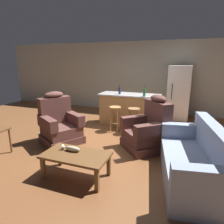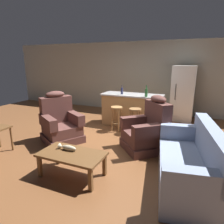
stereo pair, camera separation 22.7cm
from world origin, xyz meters
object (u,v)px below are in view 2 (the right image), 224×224
kitchen_island (132,110)px  recliner_near_island (148,131)px  bar_stool_right (135,116)px  recliner_near_lamp (60,124)px  bottle_short_amber (146,92)px  couch (191,163)px  bottle_tall_green (122,91)px  coffee_table (72,156)px  refrigerator (183,93)px  bar_stool_left (117,114)px  fish_figurine (67,148)px

kitchen_island → recliner_near_island: bearing=-60.1°
kitchen_island → bar_stool_right: (0.30, -0.63, -0.01)m
recliner_near_lamp → bottle_short_amber: 2.42m
couch → recliner_near_island: size_ratio=1.69×
recliner_near_lamp → bottle_tall_green: (0.93, 1.74, 0.63)m
recliner_near_island → coffee_table: bearing=18.3°
refrigerator → bottle_short_amber: refrigerator is taller
coffee_table → bar_stool_right: size_ratio=1.62×
coffee_table → refrigerator: (1.37, 4.26, 0.52)m
refrigerator → couch: bearing=-82.6°
bar_stool_left → recliner_near_island: bearing=-38.5°
couch → bar_stool_right: 2.38m
coffee_table → bottle_short_amber: size_ratio=3.46×
couch → bar_stool_right: bearing=-61.4°
couch → kitchen_island: size_ratio=1.12×
fish_figurine → recliner_near_island: recliner_near_island is taller
recliner_near_lamp → refrigerator: 3.99m
coffee_table → kitchen_island: kitchen_island is taller
bar_stool_right → bottle_tall_green: size_ratio=2.57×
bottle_tall_green → bottle_short_amber: (0.77, -0.15, 0.02)m
recliner_near_island → recliner_near_lamp: bearing=-32.2°
coffee_table → fish_figurine: 0.18m
recliner_near_island → bottle_short_amber: bottle_short_amber is taller
refrigerator → kitchen_island: bearing=-137.9°
coffee_table → bottle_short_amber: bearing=79.4°
coffee_table → bottle_short_amber: 2.94m
fish_figurine → bar_stool_left: bar_stool_left is taller
recliner_near_lamp → bar_stool_left: size_ratio=1.76×
kitchen_island → refrigerator: refrigerator is taller
bottle_short_amber → bar_stool_left: bearing=-152.3°
coffee_table → bar_stool_right: bar_stool_right is taller
bar_stool_right → kitchen_island: bearing=115.6°
couch → bottle_short_amber: bottle_short_amber is taller
kitchen_island → bottle_tall_green: bottle_tall_green is taller
coffee_table → recliner_near_lamp: bearing=133.9°
recliner_near_lamp → recliner_near_island: 2.10m
recliner_near_island → refrigerator: bearing=-141.6°
couch → bottle_short_amber: size_ratio=6.36×
coffee_table → fish_figurine: bearing=152.4°
bottle_short_amber → bar_stool_right: bearing=-116.1°
bar_stool_right → refrigerator: (1.03, 1.83, 0.41)m
refrigerator → bottle_short_amber: bearing=-120.2°
bar_stool_left → refrigerator: size_ratio=0.39×
fish_figurine → refrigerator: size_ratio=0.19×
bottle_short_amber → fish_figurine: bearing=-103.7°
fish_figurine → bar_stool_right: bar_stool_right is taller
coffee_table → fish_figurine: fish_figurine is taller
bar_stool_left → bar_stool_right: 0.53m
kitchen_island → refrigerator: bearing=42.1°
fish_figurine → kitchen_island: (0.18, 2.99, 0.02)m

